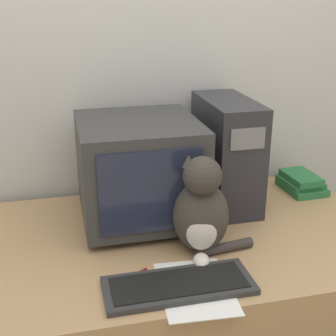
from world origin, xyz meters
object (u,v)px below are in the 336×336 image
(pen, at_px, (127,279))
(keyboard, at_px, (179,285))
(computer_tower, at_px, (226,153))
(cat, at_px, (202,211))
(crt_monitor, at_px, (139,170))
(book_stack, at_px, (301,183))

(pen, bearing_deg, keyboard, -28.03)
(computer_tower, height_order, cat, computer_tower)
(crt_monitor, relative_size, pen, 3.26)
(crt_monitor, bearing_deg, keyboard, -86.49)
(crt_monitor, bearing_deg, cat, -61.32)
(pen, bearing_deg, crt_monitor, 74.04)
(keyboard, bearing_deg, cat, 56.27)
(keyboard, relative_size, cat, 1.27)
(crt_monitor, height_order, book_stack, crt_monitor)
(cat, bearing_deg, pen, -142.46)
(book_stack, relative_size, pen, 1.47)
(keyboard, distance_m, pen, 0.16)
(computer_tower, distance_m, book_stack, 0.41)
(crt_monitor, distance_m, pen, 0.46)
(book_stack, distance_m, pen, 0.99)
(keyboard, relative_size, pen, 3.15)
(crt_monitor, bearing_deg, pen, -105.96)
(keyboard, bearing_deg, book_stack, 39.13)
(crt_monitor, relative_size, book_stack, 2.22)
(computer_tower, relative_size, keyboard, 0.97)
(keyboard, bearing_deg, crt_monitor, 93.51)
(cat, distance_m, pen, 0.33)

